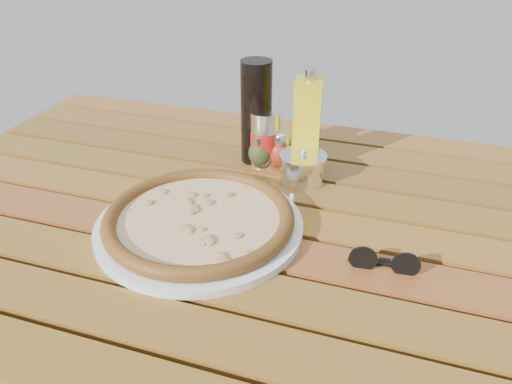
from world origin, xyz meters
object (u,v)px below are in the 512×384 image
(pizza, at_px, (199,218))
(dark_bottle, at_px, (256,112))
(pepper_shaker, at_px, (281,149))
(parmesan_tin, at_px, (303,168))
(olive_oil_cruet, at_px, (307,124))
(plate, at_px, (200,226))
(table, at_px, (253,244))
(oregano_shaker, at_px, (261,149))
(soda_can, at_px, (265,138))
(sunglasses, at_px, (384,262))

(pizza, xyz_separation_m, dark_bottle, (0.01, 0.29, 0.09))
(pepper_shaker, distance_m, parmesan_tin, 0.08)
(dark_bottle, xyz_separation_m, olive_oil_cruet, (0.11, 0.01, -0.01))
(plate, relative_size, olive_oil_cruet, 1.71)
(table, xyz_separation_m, oregano_shaker, (-0.04, 0.18, 0.11))
(pizza, bearing_deg, pepper_shaker, 76.13)
(dark_bottle, bearing_deg, pizza, -91.93)
(pizza, relative_size, olive_oil_cruet, 1.84)
(soda_can, relative_size, olive_oil_cruet, 0.57)
(pizza, bearing_deg, sunglasses, -2.44)
(pepper_shaker, bearing_deg, dark_bottle, 168.38)
(pepper_shaker, xyz_separation_m, soda_can, (-0.04, 0.00, 0.02))
(pizza, height_order, dark_bottle, dark_bottle)
(oregano_shaker, xyz_separation_m, sunglasses, (0.29, -0.28, -0.02))
(plate, bearing_deg, pizza, -135.00)
(plate, xyz_separation_m, pepper_shaker, (0.07, 0.28, 0.03))
(pepper_shaker, height_order, oregano_shaker, same)
(sunglasses, bearing_deg, plate, 172.82)
(soda_can, bearing_deg, oregano_shaker, -105.22)
(soda_can, xyz_separation_m, parmesan_tin, (0.10, -0.05, -0.03))
(plate, distance_m, pizza, 0.02)
(pizza, xyz_separation_m, parmesan_tin, (0.13, 0.22, 0.01))
(soda_can, height_order, sunglasses, soda_can)
(table, distance_m, plate, 0.14)
(table, xyz_separation_m, sunglasses, (0.25, -0.10, 0.09))
(pepper_shaker, distance_m, oregano_shaker, 0.04)
(soda_can, bearing_deg, parmesan_tin, -29.12)
(table, height_order, pepper_shaker, pepper_shaker)
(olive_oil_cruet, height_order, sunglasses, olive_oil_cruet)
(plate, xyz_separation_m, dark_bottle, (0.01, 0.29, 0.10))
(dark_bottle, bearing_deg, plate, -91.93)
(pepper_shaker, height_order, parmesan_tin, pepper_shaker)
(table, xyz_separation_m, pizza, (-0.07, -0.08, 0.10))
(dark_bottle, relative_size, parmesan_tin, 1.87)
(pepper_shaker, bearing_deg, pizza, -103.87)
(pepper_shaker, relative_size, oregano_shaker, 1.00)
(pepper_shaker, height_order, sunglasses, pepper_shaker)
(oregano_shaker, relative_size, soda_can, 0.68)
(plate, relative_size, soda_can, 3.00)
(parmesan_tin, bearing_deg, dark_bottle, 151.85)
(pepper_shaker, bearing_deg, parmesan_tin, -40.36)
(parmesan_tin, bearing_deg, table, -112.87)
(parmesan_tin, bearing_deg, pizza, -119.99)
(pizza, bearing_deg, oregano_shaker, 83.90)
(soda_can, distance_m, parmesan_tin, 0.11)
(pizza, distance_m, parmesan_tin, 0.26)
(plate, distance_m, pepper_shaker, 0.29)
(plate, bearing_deg, sunglasses, -2.44)
(pepper_shaker, height_order, dark_bottle, dark_bottle)
(sunglasses, bearing_deg, dark_bottle, 130.76)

